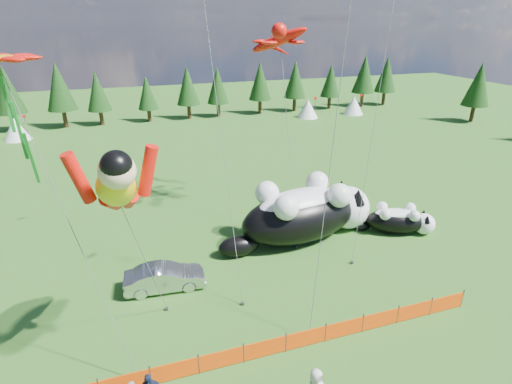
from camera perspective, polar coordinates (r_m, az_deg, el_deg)
ground at (r=21.63m, az=-1.45°, el=-17.02°), size 160.00×160.00×0.00m
safety_fence at (r=19.19m, az=1.31°, el=-21.42°), size 22.06×0.06×1.10m
tree_line at (r=61.78m, az=-13.97°, el=13.48°), size 90.00×4.00×8.00m
festival_tents at (r=59.29m, az=-2.46°, el=11.17°), size 50.00×3.20×2.80m
cat_large at (r=27.42m, az=7.29°, el=-2.80°), size 11.54×5.32×4.18m
cat_small at (r=30.12m, az=19.81°, el=-3.76°), size 5.32×3.50×2.03m
car at (r=23.43m, az=-12.91°, el=-11.83°), size 4.53×1.85×1.46m
superhero_kite at (r=15.80m, az=-19.25°, el=0.68°), size 4.46×5.19×10.73m
gecko_kite at (r=29.17m, az=3.22°, el=20.83°), size 6.55×9.87×14.60m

